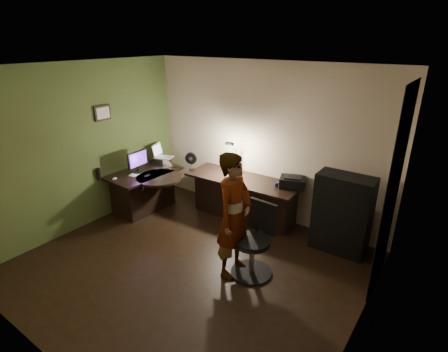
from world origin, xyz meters
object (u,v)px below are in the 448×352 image
Objects in this scene: desk_left at (145,191)px; cabinet at (342,214)px; monitor at (138,165)px; office_chair at (252,241)px; person at (234,216)px; desk_right at (242,199)px.

desk_left is 3.49m from cabinet.
monitor reaches higher than office_chair.
desk_left is at bearing 73.71° from person.
person reaches higher than desk_left.
person reaches higher than desk_right.
desk_right is 1.63m from person.
monitor is 0.26× the size of person.
office_chair is at bearing -67.26° from person.
person is (2.40, -0.62, 0.49)m from desk_left.
monitor is at bearing 75.68° from person.
monitor is 0.45× the size of office_chair.
desk_right is 1.17× the size of person.
desk_right is at bearing 131.51° from office_chair.
monitor is at bearing -122.15° from desk_left.
desk_right is 4.44× the size of monitor.
desk_right is at bearing 21.54° from monitor.
desk_right is 1.60m from office_chair.
desk_right is (1.66, 0.75, 0.01)m from desk_left.
office_chair reaches higher than desk_left.
monitor reaches higher than desk_left.
desk_left is 0.64× the size of desk_right.
cabinet reaches higher than desk_right.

